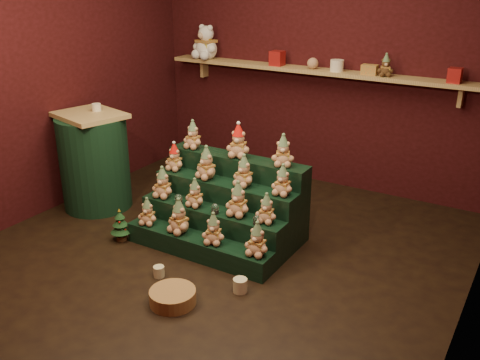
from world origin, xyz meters
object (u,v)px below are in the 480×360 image
Objects in this scene: riser_tier_front at (198,247)px; snow_globe_c at (257,220)px; wicker_basket at (173,297)px; white_bear at (206,37)px; brown_bear at (386,65)px; snow_globe_a at (179,199)px; mini_christmas_tree at (120,225)px; mug_left at (159,271)px; side_table at (94,161)px; mug_right at (240,285)px; snow_globe_b at (215,209)px.

snow_globe_c reaches higher than riser_tier_front.
wicker_basket is 0.70× the size of white_bear.
snow_globe_a is at bearing -145.11° from brown_bear.
riser_tier_front is 4.40× the size of mini_christmas_tree.
mini_christmas_tree is 0.77m from mug_left.
mug_right is (2.11, -0.61, -0.44)m from side_table.
riser_tier_front is at bearing 80.18° from mug_left.
snow_globe_a reaches higher than mug_right.
mug_left is (1.44, -0.77, -0.45)m from side_table.
mug_right is 3.35m from white_bear.
mug_left is at bearing -50.90° from white_bear.
snow_globe_b is at bearing 18.82° from mini_christmas_tree.
mug_right is at bearing -6.51° from mini_christmas_tree.
snow_globe_c is 0.57m from mug_right.
mug_right is at bearing 12.73° from mug_left.
side_table is (-2.00, 0.17, 0.09)m from snow_globe_c.
mug_right is (1.37, -0.16, -0.10)m from mini_christmas_tree.
mug_right is at bearing -119.63° from brown_bear.
brown_bear is at bearing 49.31° from side_table.
white_bear is (-0.51, 2.17, 1.41)m from mini_christmas_tree.
snow_globe_c reaches higher than mug_right.
side_table is 9.08× the size of mug_right.
riser_tier_front is at bearing 9.48° from mini_christmas_tree.
snow_globe_b is 0.26× the size of wicker_basket.
brown_bear reaches higher than snow_globe_c.
snow_globe_a is 0.27× the size of wicker_basket.
snow_globe_c is at bearing 104.04° from mug_right.
wicker_basket is at bearing -36.17° from mug_left.
snow_globe_c is at bearing -0.00° from snow_globe_a.
wicker_basket is at bearing -47.40° from white_bear.
side_table reaches higher than wicker_basket.
mug_right is (0.68, 0.15, 0.01)m from mug_left.
wicker_basket is at bearing -56.05° from snow_globe_a.
snow_globe_c is at bearing -33.56° from white_bear.
snow_globe_a reaches higher than mini_christmas_tree.
snow_globe_b reaches higher than mug_right.
mug_left is 0.18× the size of white_bear.
mini_christmas_tree is at bearing -167.08° from snow_globe_c.
snow_globe_a is 0.74m from mug_left.
wicker_basket is at bearing -105.85° from snow_globe_c.
snow_globe_a is at bearing 32.27° from mini_christmas_tree.
snow_globe_b is at bearing 101.73° from wicker_basket.
snow_globe_c reaches higher than wicker_basket.
snow_globe_b is 2.59m from white_bear.
side_table is 0.94m from mini_christmas_tree.
mini_christmas_tree is (-0.46, -0.29, -0.25)m from snow_globe_a.
mug_left is 0.69m from mug_right.
riser_tier_front reaches higher than wicker_basket.
snow_globe_b is at bearing 64.12° from riser_tier_front.
riser_tier_front is 17.27× the size of snow_globe_c.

